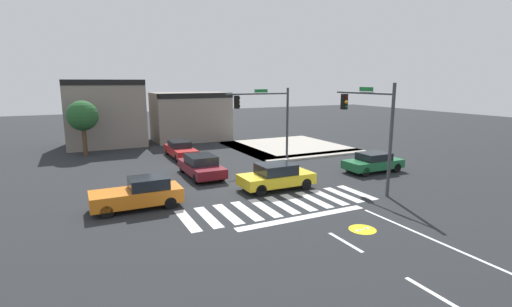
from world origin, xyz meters
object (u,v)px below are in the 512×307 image
object	(u,v)px
car_maroon	(201,166)
car_yellow	(276,176)
roadside_tree	(82,116)
traffic_signal_northeast	(266,111)
traffic_signal_southeast	(370,118)
car_green	(373,162)
car_orange	(139,194)
car_red	(180,149)

from	to	relation	value
car_maroon	car_yellow	size ratio (longest dim) A/B	1.09
car_maroon	roadside_tree	size ratio (longest dim) A/B	1.02
traffic_signal_northeast	traffic_signal_southeast	bearing A→B (deg)	101.21
car_green	car_yellow	distance (m)	8.14
car_maroon	car_orange	bearing A→B (deg)	-45.06
traffic_signal_northeast	car_green	distance (m)	8.78
traffic_signal_southeast	traffic_signal_northeast	bearing A→B (deg)	11.21
car_red	roadside_tree	xyz separation A→B (m)	(-7.05, 4.31, 2.67)
car_green	car_red	size ratio (longest dim) A/B	0.88
traffic_signal_northeast	car_green	bearing A→B (deg)	129.24
car_orange	car_maroon	size ratio (longest dim) A/B	0.91
traffic_signal_northeast	car_green	world-z (taller)	traffic_signal_northeast
traffic_signal_southeast	car_green	distance (m)	5.62
traffic_signal_northeast	car_green	xyz separation A→B (m)	(5.15, -6.31, -3.28)
traffic_signal_southeast	traffic_signal_northeast	distance (m)	9.43
traffic_signal_northeast	car_red	world-z (taller)	traffic_signal_northeast
car_orange	car_green	size ratio (longest dim) A/B	1.04
car_maroon	car_red	size ratio (longest dim) A/B	1.00
traffic_signal_southeast	traffic_signal_northeast	world-z (taller)	traffic_signal_southeast
car_maroon	car_green	bearing A→B (deg)	69.97
traffic_signal_northeast	car_red	bearing A→B (deg)	-39.19
car_maroon	traffic_signal_southeast	bearing A→B (deg)	48.15
car_yellow	car_red	world-z (taller)	car_yellow
car_green	car_maroon	size ratio (longest dim) A/B	0.88
car_green	car_red	world-z (taller)	car_green
traffic_signal_southeast	car_orange	distance (m)	13.18
car_green	car_yellow	xyz separation A→B (m)	(-8.11, -0.71, 0.07)
traffic_signal_southeast	car_green	size ratio (longest dim) A/B	1.48
car_maroon	roadside_tree	distance (m)	13.19
car_yellow	roadside_tree	xyz separation A→B (m)	(-9.66, 15.86, 2.59)
car_maroon	car_red	world-z (taller)	car_maroon
roadside_tree	car_red	bearing A→B (deg)	-31.44
traffic_signal_southeast	car_orange	xyz separation A→B (m)	(-12.52, 2.30, -3.40)
roadside_tree	traffic_signal_southeast	bearing A→B (deg)	-51.39
car_red	traffic_signal_southeast	bearing A→B (deg)	28.23
car_orange	roadside_tree	bearing A→B (deg)	-83.05
car_yellow	traffic_signal_southeast	bearing A→B (deg)	155.00
car_orange	car_green	bearing A→B (deg)	-177.69
car_maroon	car_yellow	distance (m)	5.64
car_green	traffic_signal_southeast	bearing A→B (deg)	41.55
car_yellow	roadside_tree	world-z (taller)	roadside_tree
traffic_signal_southeast	car_maroon	size ratio (longest dim) A/B	1.30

